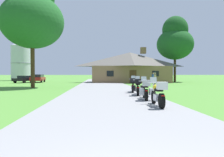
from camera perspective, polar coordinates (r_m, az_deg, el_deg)
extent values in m
plane|color=#4C8433|center=(21.57, -2.06, -2.78)|extent=(500.00, 500.00, 0.00)
cube|color=gray|center=(19.58, -1.88, -3.10)|extent=(6.40, 80.00, 0.06)
cylinder|color=black|center=(10.73, 10.97, -4.87)|extent=(0.13, 0.64, 0.64)
cylinder|color=black|center=(9.34, 13.01, -5.79)|extent=(0.17, 0.64, 0.64)
cube|color=silver|center=(10.00, 11.95, -4.97)|extent=(0.27, 0.57, 0.30)
ellipsoid|color=gold|center=(10.22, 11.60, -2.31)|extent=(0.31, 0.53, 0.26)
cube|color=black|center=(9.78, 12.25, -3.00)|extent=(0.29, 0.53, 0.10)
cylinder|color=silver|center=(10.63, 11.03, -1.14)|extent=(0.66, 0.05, 0.03)
cylinder|color=silver|center=(10.69, 10.98, -2.95)|extent=(0.07, 0.24, 0.73)
cube|color=#B2BCC6|center=(10.73, 10.91, -0.37)|extent=(0.32, 0.12, 0.27)
sphere|color=silver|center=(10.64, 11.03, -1.89)|extent=(0.11, 0.11, 0.11)
cube|color=silver|center=(9.23, 13.11, -1.89)|extent=(0.41, 0.37, 0.32)
cube|color=red|center=(9.10, 13.39, -4.56)|extent=(0.14, 0.03, 0.06)
cylinder|color=silver|center=(9.69, 13.31, -6.13)|extent=(0.08, 0.55, 0.07)
cylinder|color=black|center=(13.26, 8.45, -3.69)|extent=(0.19, 0.65, 0.64)
cylinder|color=black|center=(11.84, 9.06, -4.29)|extent=(0.23, 0.65, 0.64)
cube|color=silver|center=(12.52, 8.75, -3.70)|extent=(0.33, 0.59, 0.30)
ellipsoid|color=silver|center=(12.75, 8.64, -1.59)|extent=(0.36, 0.55, 0.26)
cube|color=black|center=(12.30, 8.84, -2.11)|extent=(0.34, 0.55, 0.10)
cylinder|color=silver|center=(13.18, 8.47, -0.67)|extent=(0.66, 0.11, 0.03)
cylinder|color=silver|center=(13.24, 8.45, -2.13)|extent=(0.09, 0.24, 0.73)
cube|color=#B2BCC6|center=(13.28, 8.43, -0.05)|extent=(0.33, 0.15, 0.27)
sphere|color=silver|center=(13.19, 8.47, -1.28)|extent=(0.11, 0.11, 0.11)
cube|color=#B7B7BC|center=(11.74, 9.10, -1.20)|extent=(0.44, 0.41, 0.32)
cube|color=red|center=(11.60, 9.18, -3.29)|extent=(0.14, 0.05, 0.06)
cylinder|color=silver|center=(12.18, 9.57, -4.60)|extent=(0.14, 0.55, 0.07)
cube|color=#B7B7BC|center=(11.85, 7.79, -3.40)|extent=(0.25, 0.42, 0.36)
cube|color=#B7B7BC|center=(11.90, 10.29, -3.39)|extent=(0.25, 0.42, 0.36)
cylinder|color=black|center=(15.82, 6.76, -2.88)|extent=(0.21, 0.65, 0.64)
cylinder|color=black|center=(14.38, 6.91, -3.29)|extent=(0.25, 0.66, 0.64)
cube|color=silver|center=(15.08, 6.83, -2.86)|extent=(0.35, 0.59, 0.30)
ellipsoid|color=maroon|center=(15.31, 6.81, -1.11)|extent=(0.38, 0.56, 0.26)
cube|color=black|center=(14.86, 6.86, -1.53)|extent=(0.36, 0.56, 0.10)
cylinder|color=silver|center=(15.74, 6.77, -0.35)|extent=(0.66, 0.14, 0.03)
cylinder|color=silver|center=(15.80, 6.76, -1.58)|extent=(0.10, 0.24, 0.73)
cube|color=#B2BCC6|center=(15.84, 6.76, 0.17)|extent=(0.33, 0.16, 0.27)
sphere|color=silver|center=(15.75, 6.77, -0.86)|extent=(0.11, 0.11, 0.11)
cube|color=black|center=(14.30, 6.92, -0.75)|extent=(0.45, 0.42, 0.32)
cube|color=red|center=(14.15, 6.94, -2.46)|extent=(0.14, 0.05, 0.06)
cylinder|color=silver|center=(14.72, 7.42, -3.58)|extent=(0.16, 0.55, 0.07)
cube|color=black|center=(14.42, 5.87, -2.56)|extent=(0.26, 0.43, 0.36)
cube|color=black|center=(14.43, 7.94, -2.57)|extent=(0.26, 0.43, 0.36)
cylinder|color=black|center=(18.15, 5.61, -2.34)|extent=(0.22, 0.65, 0.64)
cylinder|color=black|center=(16.71, 5.54, -2.65)|extent=(0.27, 0.66, 0.64)
cube|color=silver|center=(17.40, 5.57, -2.30)|extent=(0.36, 0.60, 0.30)
ellipsoid|color=black|center=(17.64, 5.59, -0.79)|extent=(0.39, 0.57, 0.26)
cube|color=black|center=(17.19, 5.56, -1.14)|extent=(0.37, 0.56, 0.10)
cylinder|color=silver|center=(18.08, 5.61, -0.14)|extent=(0.66, 0.15, 0.03)
cylinder|color=silver|center=(18.13, 5.61, -1.21)|extent=(0.10, 0.24, 0.73)
cube|color=#B2BCC6|center=(18.17, 5.61, 0.31)|extent=(0.33, 0.16, 0.27)
sphere|color=silver|center=(18.08, 5.61, -0.58)|extent=(0.11, 0.11, 0.11)
cube|color=black|center=(16.63, 5.54, -0.47)|extent=(0.46, 0.43, 0.32)
cube|color=red|center=(16.48, 5.53, -1.93)|extent=(0.14, 0.05, 0.06)
cylinder|color=silver|center=(17.04, 6.02, -2.92)|extent=(0.17, 0.55, 0.07)
cube|color=brown|center=(37.92, 4.75, 1.08)|extent=(13.10, 6.64, 2.80)
pyramid|color=#5B5651|center=(38.00, 4.76, 5.06)|extent=(13.89, 7.04, 2.47)
cube|color=brown|center=(38.56, 8.26, 7.36)|extent=(0.90, 0.90, 1.10)
cube|color=#472D19|center=(34.61, 5.58, 0.49)|extent=(1.10, 0.08, 2.10)
cube|color=black|center=(34.20, -0.49, 1.30)|extent=(1.10, 0.06, 0.90)
cube|color=black|center=(35.39, 11.45, 1.28)|extent=(1.10, 0.06, 0.90)
cylinder|color=black|center=(33.44, 10.99, -0.62)|extent=(0.14, 0.14, 0.86)
cylinder|color=black|center=(33.31, 10.76, -0.63)|extent=(0.14, 0.14, 0.86)
cube|color=#2D56AD|center=(33.36, 10.88, 0.59)|extent=(0.42, 0.36, 0.56)
cylinder|color=#2D56AD|center=(33.52, 11.17, 0.56)|extent=(0.09, 0.09, 0.58)
cylinder|color=#2D56AD|center=(33.20, 10.59, 0.56)|extent=(0.09, 0.09, 0.58)
sphere|color=tan|center=(33.36, 10.88, 1.32)|extent=(0.21, 0.21, 0.21)
cylinder|color=#75664C|center=(30.00, 11.24, -0.84)|extent=(0.14, 0.14, 0.86)
cylinder|color=#75664C|center=(29.84, 11.37, -0.85)|extent=(0.14, 0.14, 0.86)
cube|color=tan|center=(29.90, 11.31, 0.52)|extent=(0.26, 0.38, 0.56)
cylinder|color=tan|center=(30.12, 11.15, 0.48)|extent=(0.09, 0.09, 0.58)
cylinder|color=tan|center=(29.69, 11.48, 0.47)|extent=(0.09, 0.09, 0.58)
sphere|color=tan|center=(29.90, 11.32, 1.32)|extent=(0.21, 0.21, 0.21)
cylinder|color=#B2AD99|center=(29.90, 11.32, 1.51)|extent=(0.22, 0.22, 0.05)
cylinder|color=#422D19|center=(25.01, -20.28, 3.77)|extent=(0.44, 0.44, 5.29)
ellipsoid|color=#1E5623|center=(25.61, -20.36, 13.90)|extent=(6.78, 6.78, 5.77)
cylinder|color=#422D19|center=(42.14, 16.32, 2.68)|extent=(0.44, 0.44, 5.18)
ellipsoid|color=#194C1E|center=(42.49, 16.36, 8.69)|extent=(6.77, 6.77, 5.75)
ellipsoid|color=#16441B|center=(42.92, 16.38, 12.28)|extent=(4.74, 4.74, 5.08)
cylinder|color=#B2B7BC|center=(52.57, -22.96, 3.72)|extent=(4.24, 4.24, 7.72)
cone|color=#999EA3|center=(52.95, -23.00, 8.47)|extent=(4.33, 4.33, 1.06)
cylinder|color=gray|center=(52.57, -22.96, 3.72)|extent=(4.37, 4.37, 0.15)
cube|color=maroon|center=(39.88, -19.04, -0.09)|extent=(2.14, 4.71, 0.60)
cube|color=black|center=(39.68, -19.10, 0.68)|extent=(1.83, 3.32, 0.48)
cylinder|color=black|center=(41.46, -19.79, -0.46)|extent=(0.26, 0.65, 0.64)
cylinder|color=black|center=(41.14, -17.49, -0.46)|extent=(0.26, 0.65, 0.64)
cylinder|color=black|center=(38.68, -20.68, -0.59)|extent=(0.26, 0.65, 0.64)
cylinder|color=black|center=(38.33, -18.22, -0.59)|extent=(0.26, 0.65, 0.64)
cube|color=black|center=(39.37, -22.20, -0.24)|extent=(2.90, 4.54, 0.46)
cube|color=black|center=(39.44, -22.12, 0.41)|extent=(2.07, 2.26, 0.42)
cylinder|color=black|center=(40.93, -22.16, -0.50)|extent=(0.38, 0.68, 0.64)
cylinder|color=black|center=(40.01, -20.15, -0.53)|extent=(0.38, 0.68, 0.64)
cylinder|color=black|center=(38.80, -24.31, -0.61)|extent=(0.38, 0.68, 0.64)
cylinder|color=black|center=(37.82, -22.23, -0.64)|extent=(0.38, 0.68, 0.64)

